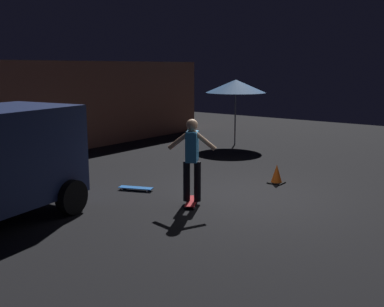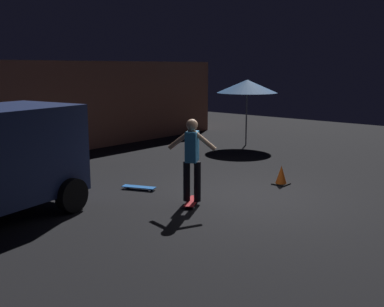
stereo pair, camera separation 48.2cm
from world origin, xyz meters
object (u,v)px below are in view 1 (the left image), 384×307
at_px(skater, 192,154).
at_px(traffic_cone, 277,175).
at_px(skateboard_spare, 136,188).
at_px(patio_umbrella, 236,86).
at_px(skateboard_ridden, 192,202).

distance_m(skater, traffic_cone, 2.76).
bearing_deg(skateboard_spare, patio_umbrella, 12.85).
distance_m(skateboard_ridden, skater, 0.98).
height_order(skateboard_ridden, skater, skater).
bearing_deg(patio_umbrella, skateboard_spare, -167.15).
height_order(skateboard_ridden, traffic_cone, traffic_cone).
height_order(patio_umbrella, skater, patio_umbrella).
bearing_deg(skateboard_ridden, traffic_cone, -12.85).
bearing_deg(skateboard_spare, skater, -91.83).
xyz_separation_m(patio_umbrella, skateboard_ridden, (-6.59, -3.13, -2.02)).
relative_size(patio_umbrella, skater, 1.38).
xyz_separation_m(skateboard_ridden, traffic_cone, (2.56, -0.58, 0.16)).
xyz_separation_m(patio_umbrella, skater, (-6.59, -3.13, -1.04)).
relative_size(patio_umbrella, skateboard_spare, 2.89).
relative_size(patio_umbrella, skateboard_ridden, 2.95).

